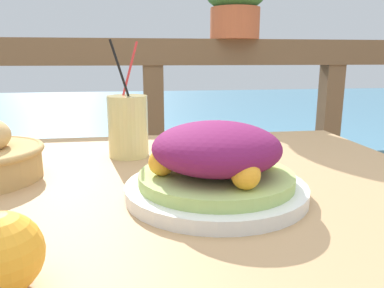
{
  "coord_description": "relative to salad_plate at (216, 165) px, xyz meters",
  "views": [
    {
      "loc": [
        -0.06,
        -0.57,
        0.98
      ],
      "look_at": [
        0.03,
        0.07,
        0.83
      ],
      "focal_mm": 35.0,
      "sensor_mm": 36.0,
      "label": 1
    }
  ],
  "objects": [
    {
      "name": "salad_plate",
      "position": [
        0.0,
        0.0,
        0.0
      ],
      "size": [
        0.28,
        0.28,
        0.12
      ],
      "color": "silver",
      "rests_on": "patio_table"
    },
    {
      "name": "orange_near_basket",
      "position": [
        -0.24,
        -0.21,
        -0.01
      ],
      "size": [
        0.08,
        0.08,
        0.08
      ],
      "color": "#F9A328",
      "rests_on": "patio_table"
    },
    {
      "name": "drink_glass",
      "position": [
        -0.14,
        0.26,
        0.02
      ],
      "size": [
        0.08,
        0.08,
        0.24
      ],
      "color": "#DBCC7F",
      "rests_on": "patio_table"
    },
    {
      "name": "sea_backdrop",
      "position": [
        -0.06,
        3.32,
        -0.59
      ],
      "size": [
        12.0,
        4.0,
        0.47
      ],
      "color": "teal",
      "rests_on": "ground_plane"
    },
    {
      "name": "patio_table",
      "position": [
        -0.06,
        0.03,
        -0.16
      ],
      "size": [
        0.96,
        0.89,
        0.77
      ],
      "color": "tan",
      "rests_on": "ground_plane"
    },
    {
      "name": "railing_fence",
      "position": [
        -0.06,
        0.82,
        -0.1
      ],
      "size": [
        2.8,
        0.08,
        1.05
      ],
      "color": "brown",
      "rests_on": "ground_plane"
    }
  ]
}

